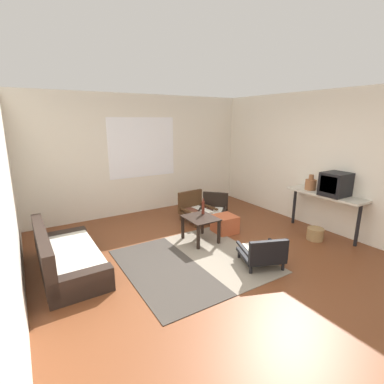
% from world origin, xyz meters
% --- Properties ---
extents(ground_plane, '(7.80, 7.80, 0.00)m').
position_xyz_m(ground_plane, '(0.00, 0.00, 0.00)').
color(ground_plane, brown).
extents(far_wall_with_window, '(5.60, 0.13, 2.70)m').
position_xyz_m(far_wall_with_window, '(0.00, 3.06, 1.35)').
color(far_wall_with_window, silver).
rests_on(far_wall_with_window, ground).
extents(side_wall_right, '(0.12, 6.60, 2.70)m').
position_xyz_m(side_wall_right, '(2.66, 0.30, 1.35)').
color(side_wall_right, silver).
rests_on(side_wall_right, ground).
extents(side_wall_left, '(0.12, 6.60, 2.70)m').
position_xyz_m(side_wall_left, '(-2.66, 0.30, 1.35)').
color(side_wall_left, silver).
rests_on(side_wall_left, ground).
extents(area_rug, '(2.08, 2.08, 0.01)m').
position_xyz_m(area_rug, '(-0.33, 0.24, 0.01)').
color(area_rug, '#38332D').
rests_on(area_rug, ground).
extents(couch, '(0.81, 1.73, 0.68)m').
position_xyz_m(couch, '(-2.07, 0.97, 0.21)').
color(couch, black).
rests_on(couch, ground).
extents(coffee_table, '(0.51, 0.61, 0.46)m').
position_xyz_m(coffee_table, '(0.17, 0.82, 0.36)').
color(coffee_table, black).
rests_on(coffee_table, ground).
extents(armchair_by_window, '(0.66, 0.68, 0.62)m').
position_xyz_m(armchair_by_window, '(0.68, 1.79, 0.27)').
color(armchair_by_window, '#472D19').
rests_on(armchair_by_window, ground).
extents(armchair_striped_foreground, '(0.75, 0.75, 0.50)m').
position_xyz_m(armchair_striped_foreground, '(0.47, -0.43, 0.22)').
color(armchair_striped_foreground, black).
rests_on(armchair_striped_foreground, ground).
extents(armchair_corner, '(0.80, 0.80, 0.56)m').
position_xyz_m(armchair_corner, '(1.09, 1.67, 0.24)').
color(armchair_corner, black).
rests_on(armchair_corner, ground).
extents(ottoman_orange, '(0.44, 0.44, 0.34)m').
position_xyz_m(ottoman_orange, '(0.81, 0.92, 0.17)').
color(ottoman_orange, '#BC5633').
rests_on(ottoman_orange, ground).
extents(console_shelf, '(0.44, 1.45, 0.80)m').
position_xyz_m(console_shelf, '(2.38, -0.11, 0.71)').
color(console_shelf, beige).
rests_on(console_shelf, ground).
extents(crt_television, '(0.47, 0.41, 0.43)m').
position_xyz_m(crt_television, '(2.37, -0.29, 1.02)').
color(crt_television, black).
rests_on(crt_television, console_shelf).
extents(clay_vase, '(0.21, 0.21, 0.30)m').
position_xyz_m(clay_vase, '(2.38, 0.23, 0.92)').
color(clay_vase, '#935B38').
rests_on(clay_vase, console_shelf).
extents(glass_bottle, '(0.06, 0.06, 0.30)m').
position_xyz_m(glass_bottle, '(0.31, 0.95, 0.58)').
color(glass_bottle, '#5B2319').
rests_on(glass_bottle, coffee_table).
extents(wicker_basket, '(0.29, 0.29, 0.22)m').
position_xyz_m(wicker_basket, '(2.01, -0.24, 0.11)').
color(wicker_basket, '#9E7A4C').
rests_on(wicker_basket, ground).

